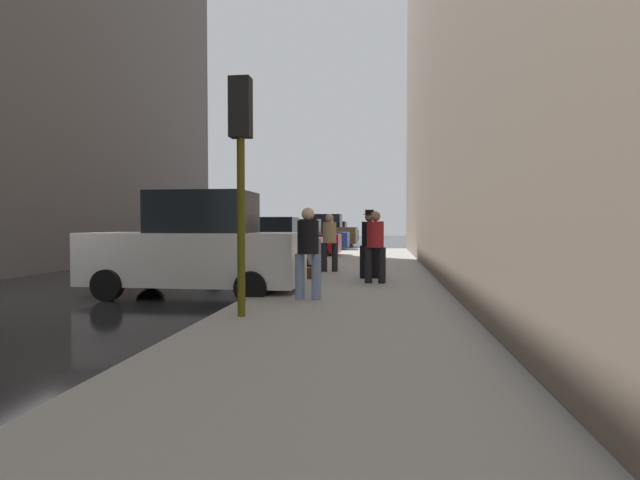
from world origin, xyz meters
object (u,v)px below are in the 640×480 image
Objects in this scene: parked_white_van at (197,248)px; pedestrian_in_jeans at (308,248)px; pedestrian_in_tan_coat at (329,239)px; parked_bronze_suv at (324,232)px; parked_blue_sedan at (313,237)px; fire_hydrant at (313,258)px; pedestrian_in_red_jacket at (375,243)px; duffel_bag at (311,273)px; parked_silver_sedan at (264,245)px; parked_dark_green_sedan at (332,233)px; pedestrian_with_fedora at (369,240)px; parked_red_hatchback at (295,240)px; traffic_light at (241,144)px.

parked_white_van is 2.70× the size of pedestrian_in_jeans.
parked_white_van is 4.97m from pedestrian_in_tan_coat.
parked_bronze_suv is 24.66m from pedestrian_in_jeans.
fire_hydrant is at bearing -81.93° from parked_blue_sedan.
parked_blue_sedan is at bearing -90.00° from parked_bronze_suv.
duffel_bag is (-1.68, 0.89, -0.81)m from pedestrian_in_red_jacket.
pedestrian_in_jeans is (0.18, -5.51, 0.00)m from pedestrian_in_tan_coat.
pedestrian_in_red_jacket is (3.81, -16.46, 0.26)m from parked_blue_sedan.
pedestrian_in_red_jacket is at bearing 66.11° from pedestrian_in_jeans.
parked_dark_green_sedan is (-0.00, 23.21, 0.00)m from parked_silver_sedan.
parked_blue_sedan is 9.56× the size of duffel_bag.
parked_silver_sedan is 23.21m from parked_dark_green_sedan.
pedestrian_with_fedora is 2.12m from pedestrian_in_tan_coat.
parked_red_hatchback is at bearing 104.57° from fire_hydrant.
traffic_light is 7.55m from pedestrian_in_tan_coat.
parked_red_hatchback is at bearing 102.29° from duffel_bag.
pedestrian_in_jeans is at bearing -82.28° from parked_blue_sedan.
parked_silver_sedan is 5.03m from pedestrian_with_fedora.
duffel_bag is at bearing -59.51° from parked_silver_sedan.
parked_white_van reaches higher than fire_hydrant.
pedestrian_in_jeans reaches higher than parked_silver_sedan.
parked_dark_green_sedan is (-0.00, 17.04, 0.00)m from parked_red_hatchback.
pedestrian_in_red_jacket is at bearing -76.98° from parked_blue_sedan.
pedestrian_in_red_jacket is at bearing -80.09° from parked_bronze_suv.
pedestrian_in_tan_coat reaches higher than parked_dark_green_sedan.
fire_hydrant is (1.80, -23.98, -0.35)m from parked_dark_green_sedan.
parked_red_hatchback is 17.04m from parked_dark_green_sedan.
pedestrian_with_fedora reaches higher than fire_hydrant.
parked_dark_green_sedan is at bearing 97.82° from pedestrian_in_red_jacket.
fire_hydrant is at bearing -75.43° from parked_red_hatchback.
parked_white_van is 4.12m from pedestrian_in_red_jacket.
parked_blue_sedan reaches higher than fire_hydrant.
pedestrian_in_jeans reaches higher than parked_blue_sedan.
pedestrian_in_red_jacket is at bearing 66.83° from traffic_light.
parked_white_van is at bearing -90.00° from parked_red_hatchback.
parked_white_van is at bearing -108.78° from fire_hydrant.
traffic_light is 2.58m from pedestrian_in_jeans.
fire_hydrant is at bearing 122.66° from pedestrian_in_tan_coat.
parked_red_hatchback is 10.30m from pedestrian_with_fedora.
parked_bronze_suv is 2.72× the size of pedestrian_in_tan_coat.
parked_white_van is 2.70× the size of pedestrian_in_tan_coat.
parked_bronze_suv is 5.93m from parked_dark_green_sedan.
parked_bronze_suv is at bearing 99.96° from pedestrian_with_fedora.
parked_dark_green_sedan is (-0.00, 11.26, 0.00)m from parked_blue_sedan.
parked_bronze_suv is 6.61× the size of fire_hydrant.
pedestrian_in_jeans is at bearing -83.95° from parked_bronze_suv.
parked_silver_sedan is 2.48× the size of pedestrian_in_jeans.
duffel_bag is (2.13, -9.79, -0.56)m from parked_red_hatchback.
parked_blue_sedan is 0.90× the size of parked_bronze_suv.
parked_blue_sedan is 1.17× the size of traffic_light.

